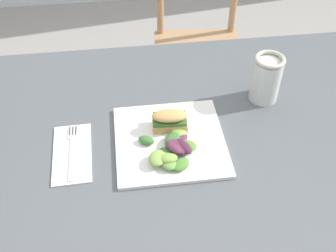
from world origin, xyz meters
TOP-DOWN VIEW (x-y plane):
  - ground_plane at (0.00, 0.00)m, footprint 8.37×8.37m
  - dining_table at (-0.14, -0.08)m, footprint 1.38×0.81m
  - chair_wooden_far at (0.09, 0.71)m, footprint 0.43×0.43m
  - plate_lunch at (-0.16, -0.14)m, footprint 0.28×0.28m
  - sandwich_half_front at (-0.15, -0.09)m, footprint 0.10×0.06m
  - salad_mixed_greens at (-0.16, -0.18)m, footprint 0.15×0.16m
  - napkin_folded at (-0.41, -0.15)m, footprint 0.10×0.20m
  - fork_on_napkin at (-0.41, -0.13)m, footprint 0.03×0.19m
  - mason_jar_iced_tea at (0.13, 0.01)m, footprint 0.08×0.08m

SIDE VIEW (x-z plane):
  - ground_plane at x=0.00m, z-range 0.00..0.00m
  - chair_wooden_far at x=0.09m, z-range 0.01..0.88m
  - dining_table at x=-0.14m, z-range 0.25..0.99m
  - napkin_folded at x=-0.41m, z-range 0.74..0.74m
  - plate_lunch at x=-0.16m, z-range 0.74..0.75m
  - fork_on_napkin at x=-0.41m, z-range 0.74..0.75m
  - salad_mixed_greens at x=-0.16m, z-range 0.75..0.78m
  - sandwich_half_front at x=-0.15m, z-range 0.75..0.81m
  - mason_jar_iced_tea at x=0.13m, z-range 0.73..0.87m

